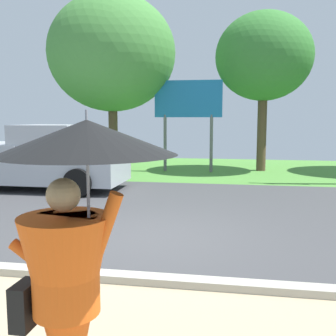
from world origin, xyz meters
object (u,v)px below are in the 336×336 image
at_px(roadside_billboard, 188,105).
at_px(tree_center_back, 264,57).
at_px(pickup_truck, 37,159).
at_px(monk_pedestrian, 72,260).
at_px(tree_left_far, 112,54).

distance_m(roadside_billboard, tree_center_back, 3.47).
bearing_deg(tree_center_back, pickup_truck, -141.00).
distance_m(monk_pedestrian, roadside_billboard, 13.37).
bearing_deg(roadside_billboard, pickup_truck, -130.06).
distance_m(monk_pedestrian, tree_center_back, 14.57).
bearing_deg(monk_pedestrian, pickup_truck, 120.89).
xyz_separation_m(pickup_truck, tree_left_far, (0.88, 4.61, 3.70)).
height_order(monk_pedestrian, tree_left_far, tree_left_far).
xyz_separation_m(tree_left_far, tree_center_back, (5.82, 0.81, -0.16)).
relative_size(monk_pedestrian, pickup_truck, 0.41).
bearing_deg(pickup_truck, tree_left_far, 74.19).
bearing_deg(tree_left_far, pickup_truck, -100.74).
xyz_separation_m(monk_pedestrian, pickup_truck, (-4.80, 8.65, -0.29)).
height_order(monk_pedestrian, tree_center_back, tree_center_back).
height_order(tree_left_far, tree_center_back, tree_left_far).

